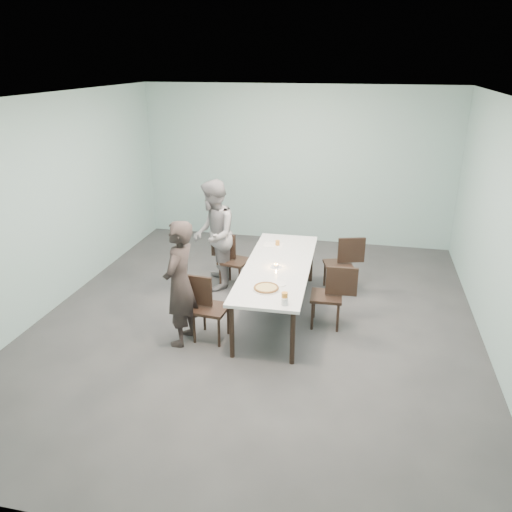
% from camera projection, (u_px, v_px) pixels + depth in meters
% --- Properties ---
extents(ground, '(7.00, 7.00, 0.00)m').
position_uv_depth(ground, '(257.00, 321.00, 7.00)').
color(ground, '#333335').
rests_on(ground, ground).
extents(room_shell, '(6.02, 7.02, 3.01)m').
position_uv_depth(room_shell, '(257.00, 179.00, 6.25)').
color(room_shell, '#8FB4B2').
rests_on(room_shell, ground).
extents(table, '(0.97, 2.62, 0.75)m').
position_uv_depth(table, '(278.00, 269.00, 6.95)').
color(table, white).
rests_on(table, ground).
extents(chair_near_left, '(0.63, 0.45, 0.87)m').
position_uv_depth(chair_near_left, '(205.00, 303.00, 6.41)').
color(chair_near_left, black).
rests_on(chair_near_left, ground).
extents(chair_far_left, '(0.64, 0.49, 0.87)m').
position_uv_depth(chair_far_left, '(230.00, 256.00, 7.92)').
color(chair_far_left, black).
rests_on(chair_far_left, ground).
extents(chair_near_right, '(0.62, 0.44, 0.87)m').
position_uv_depth(chair_near_right, '(333.00, 292.00, 6.71)').
color(chair_near_right, black).
rests_on(chair_near_right, ground).
extents(chair_far_right, '(0.65, 0.52, 0.87)m').
position_uv_depth(chair_far_right, '(344.00, 260.00, 7.76)').
color(chair_far_right, black).
rests_on(chair_far_right, ground).
extents(diner_near, '(0.43, 0.62, 1.64)m').
position_uv_depth(diner_near, '(180.00, 284.00, 6.21)').
color(diner_near, black).
rests_on(diner_near, ground).
extents(diner_far, '(0.85, 0.98, 1.73)m').
position_uv_depth(diner_far, '(214.00, 235.00, 7.76)').
color(diner_far, gray).
rests_on(diner_far, ground).
extents(pizza, '(0.34, 0.34, 0.04)m').
position_uv_depth(pizza, '(266.00, 288.00, 6.21)').
color(pizza, white).
rests_on(pizza, table).
extents(side_plate, '(0.18, 0.18, 0.01)m').
position_uv_depth(side_plate, '(279.00, 284.00, 6.35)').
color(side_plate, white).
rests_on(side_plate, table).
extents(beer_glass, '(0.08, 0.08, 0.15)m').
position_uv_depth(beer_glass, '(285.00, 298.00, 5.81)').
color(beer_glass, orange).
rests_on(beer_glass, table).
extents(water_tumbler, '(0.08, 0.08, 0.09)m').
position_uv_depth(water_tumbler, '(285.00, 301.00, 5.81)').
color(water_tumbler, silver).
rests_on(water_tumbler, table).
extents(tealight, '(0.06, 0.06, 0.05)m').
position_uv_depth(tealight, '(276.00, 266.00, 6.86)').
color(tealight, silver).
rests_on(tealight, table).
extents(amber_tumbler, '(0.07, 0.07, 0.08)m').
position_uv_depth(amber_tumbler, '(278.00, 243.00, 7.65)').
color(amber_tumbler, orange).
rests_on(amber_tumbler, table).
extents(menu, '(0.31, 0.23, 0.01)m').
position_uv_depth(menu, '(273.00, 245.00, 7.68)').
color(menu, silver).
rests_on(menu, table).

